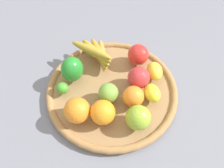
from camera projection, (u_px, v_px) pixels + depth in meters
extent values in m
plane|color=slate|center=(112.00, 92.00, 0.79)|extent=(2.40, 2.40, 0.00)
cylinder|color=#9B764B|center=(112.00, 91.00, 0.78)|extent=(0.44, 0.44, 0.02)
torus|color=#A37746|center=(112.00, 89.00, 0.77)|extent=(0.46, 0.46, 0.02)
sphere|color=red|center=(138.00, 55.00, 0.80)|extent=(0.09, 0.09, 0.08)
ellipsoid|color=#24872B|center=(72.00, 69.00, 0.75)|extent=(0.09, 0.09, 0.09)
sphere|color=orange|center=(133.00, 97.00, 0.70)|extent=(0.09, 0.09, 0.07)
ellipsoid|color=#AD8B3A|center=(102.00, 55.00, 0.83)|extent=(0.13, 0.14, 0.03)
ellipsoid|color=#BB872B|center=(99.00, 53.00, 0.82)|extent=(0.15, 0.11, 0.03)
ellipsoid|color=#A9922E|center=(95.00, 52.00, 0.80)|extent=(0.17, 0.07, 0.03)
ellipsoid|color=#B29632|center=(92.00, 52.00, 0.79)|extent=(0.16, 0.03, 0.03)
ellipsoid|color=#B1912E|center=(91.00, 50.00, 0.77)|extent=(0.17, 0.05, 0.03)
ellipsoid|color=yellow|center=(152.00, 93.00, 0.72)|extent=(0.08, 0.08, 0.05)
sphere|color=orange|center=(103.00, 112.00, 0.66)|extent=(0.10, 0.10, 0.08)
sphere|color=#90B530|center=(138.00, 118.00, 0.65)|extent=(0.11, 0.11, 0.08)
sphere|color=orange|center=(77.00, 110.00, 0.66)|extent=(0.08, 0.08, 0.08)
ellipsoid|color=yellow|center=(155.00, 71.00, 0.77)|extent=(0.09, 0.09, 0.05)
sphere|color=red|center=(139.00, 78.00, 0.74)|extent=(0.08, 0.08, 0.08)
sphere|color=green|center=(62.00, 88.00, 0.73)|extent=(0.05, 0.05, 0.04)
sphere|color=#75AA40|center=(108.00, 93.00, 0.71)|extent=(0.08, 0.08, 0.07)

